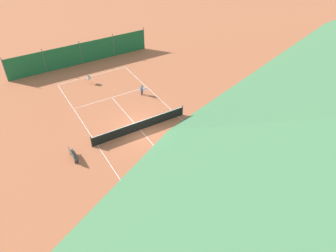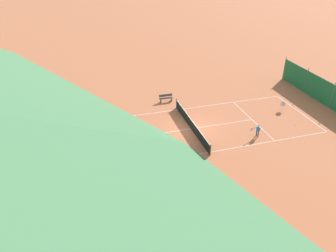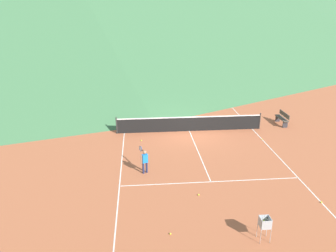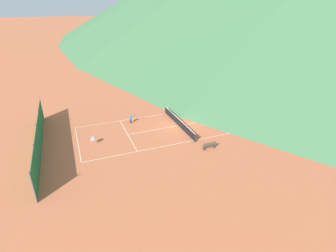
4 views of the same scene
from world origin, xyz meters
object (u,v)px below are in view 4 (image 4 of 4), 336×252
(tennis_ball_alley_left, at_px, (117,155))
(tennis_ball_alley_right, at_px, (117,133))
(tennis_ball_by_net_right, at_px, (178,143))
(tennis_ball_service_box, at_px, (95,131))
(player_far_service, at_px, (131,118))
(ball_hopper, at_px, (92,139))
(tennis_net, at_px, (179,122))
(tennis_ball_far_corner, at_px, (239,126))
(courtside_bench, at_px, (209,145))
(tennis_ball_mid_court, at_px, (203,126))
(tennis_ball_near_corner, at_px, (242,126))
(tennis_ball_by_net_left, at_px, (160,118))
(player_near_baseline, at_px, (246,118))

(tennis_ball_alley_left, distance_m, tennis_ball_alley_right, 4.94)
(tennis_ball_by_net_right, bearing_deg, tennis_ball_alley_right, -130.51)
(tennis_ball_service_box, bearing_deg, player_far_service, 99.53)
(tennis_ball_by_net_right, height_order, ball_hopper, ball_hopper)
(tennis_net, bearing_deg, ball_hopper, -84.84)
(tennis_ball_alley_left, bearing_deg, tennis_net, 115.74)
(tennis_net, distance_m, tennis_ball_alley_left, 9.40)
(player_far_service, bearing_deg, tennis_ball_alley_left, -24.69)
(tennis_ball_far_corner, xyz_separation_m, courtside_bench, (3.48, -6.16, 0.42))
(player_far_service, height_order, tennis_ball_mid_court, player_far_service)
(tennis_net, bearing_deg, player_far_service, -119.46)
(tennis_ball_service_box, bearing_deg, ball_hopper, -10.18)
(tennis_ball_by_net_right, height_order, tennis_ball_near_corner, same)
(tennis_net, height_order, ball_hopper, tennis_net)
(courtside_bench, bearing_deg, tennis_net, -174.20)
(tennis_ball_far_corner, bearing_deg, tennis_ball_by_net_right, -81.94)
(tennis_ball_far_corner, bearing_deg, tennis_ball_alley_right, -104.24)
(tennis_ball_by_net_right, distance_m, tennis_ball_by_net_left, 7.16)
(tennis_ball_near_corner, bearing_deg, tennis_ball_mid_court, -113.16)
(tennis_net, bearing_deg, tennis_ball_alley_left, -64.26)
(ball_hopper, bearing_deg, tennis_net, 95.16)
(player_far_service, xyz_separation_m, tennis_ball_far_corner, (5.81, 12.03, -0.65))
(player_near_baseline, height_order, tennis_ball_alley_left, player_near_baseline)
(player_near_baseline, relative_size, tennis_ball_alley_left, 19.04)
(tennis_ball_alley_right, xyz_separation_m, tennis_ball_service_box, (-1.42, -2.37, 0.00))
(player_near_baseline, height_order, tennis_ball_by_net_right, player_near_baseline)
(tennis_ball_by_net_right, xyz_separation_m, courtside_bench, (2.26, 2.45, 0.42))
(player_far_service, height_order, tennis_ball_alley_right, player_far_service)
(tennis_ball_service_box, distance_m, tennis_ball_by_net_left, 8.53)
(tennis_ball_far_corner, distance_m, courtside_bench, 7.09)
(tennis_ball_alley_right, height_order, tennis_ball_service_box, same)
(player_far_service, bearing_deg, tennis_ball_alley_right, -45.55)
(tennis_ball_service_box, bearing_deg, tennis_ball_near_corner, 72.92)
(player_near_baseline, xyz_separation_m, tennis_ball_far_corner, (0.47, -1.38, -0.70))
(tennis_ball_mid_court, bearing_deg, tennis_ball_near_corner, 66.84)
(tennis_ball_mid_court, bearing_deg, tennis_ball_alley_left, -75.43)
(tennis_net, relative_size, tennis_ball_by_net_right, 139.09)
(ball_hopper, relative_size, courtside_bench, 0.59)
(tennis_ball_far_corner, distance_m, tennis_ball_alley_left, 15.31)
(player_far_service, height_order, tennis_ball_near_corner, player_far_service)
(tennis_ball_mid_court, relative_size, ball_hopper, 0.07)
(player_near_baseline, distance_m, tennis_ball_far_corner, 1.61)
(tennis_ball_service_box, xyz_separation_m, courtside_bench, (8.52, 10.48, 0.42))
(player_far_service, relative_size, courtside_bench, 0.78)
(player_far_service, bearing_deg, tennis_ball_by_net_left, 91.66)
(ball_hopper, xyz_separation_m, courtside_bench, (5.40, 11.04, -0.20))
(tennis_net, xyz_separation_m, tennis_ball_alley_right, (-0.76, -7.46, -0.47))
(player_near_baseline, relative_size, ball_hopper, 1.41)
(tennis_ball_by_net_left, relative_size, courtside_bench, 0.04)
(tennis_ball_mid_court, bearing_deg, ball_hopper, -90.97)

